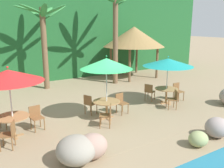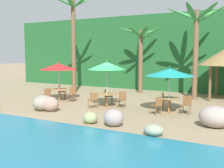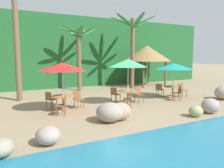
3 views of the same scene
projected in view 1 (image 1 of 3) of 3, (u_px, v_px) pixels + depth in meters
ground_plane at (101, 120)px, 9.83m from camera, size 120.00×120.00×0.00m
terrace_deck at (101, 120)px, 9.82m from camera, size 18.00×5.20×0.01m
foliage_backdrop at (36, 36)px, 16.55m from camera, size 28.00×2.40×6.00m
rock_seawall at (89, 157)px, 6.42m from camera, size 15.76×3.46×0.86m
umbrella_red at (8, 76)px, 7.86m from camera, size 2.26×2.26×2.45m
dining_table_red at (13, 120)px, 8.22m from camera, size 1.10×1.10×0.74m
chair_red_seaward at (36, 116)px, 8.84m from camera, size 0.48×0.48×0.87m
chair_red_left at (10, 133)px, 7.45m from camera, size 0.56×0.55×0.87m
umbrella_green at (106, 64)px, 9.45m from camera, size 2.06×2.06×2.59m
dining_table_green at (107, 104)px, 9.84m from camera, size 1.10×1.10×0.74m
chair_green_seaward at (121, 102)px, 10.46m from camera, size 0.47×0.48×0.87m
chair_green_inland at (89, 103)px, 10.28m from camera, size 0.55×0.55×0.87m
chair_green_left at (108, 114)px, 9.04m from camera, size 0.59×0.59×0.87m
umbrella_teal at (168, 62)px, 11.43m from camera, size 2.37×2.37×2.31m
dining_table_teal at (166, 91)px, 11.76m from camera, size 1.10×1.10×0.74m
chair_teal_seaward at (177, 90)px, 12.29m from camera, size 0.42×0.43×0.87m
chair_teal_inland at (149, 91)px, 12.15m from camera, size 0.57×0.57×0.87m
chair_teal_left at (174, 98)px, 10.97m from camera, size 0.57×0.57×0.87m
palm_tree_second at (43, 31)px, 13.83m from camera, size 3.00×2.95×4.86m
palm_tree_third at (115, 18)px, 15.00m from camera, size 3.67×3.64×5.91m
palapa_hut at (134, 37)px, 17.18m from camera, size 4.34×4.34×3.60m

